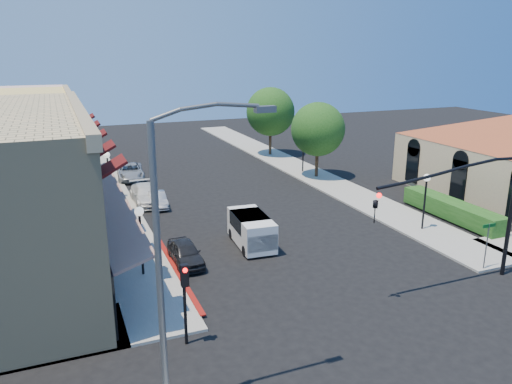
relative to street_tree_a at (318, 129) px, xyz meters
name	(u,v)px	position (x,y,z in m)	size (l,w,h in m)	color
ground	(386,321)	(-8.80, -22.00, -4.19)	(120.00, 120.00, 0.00)	black
sidewalk_left	(101,183)	(-17.55, 5.00, -4.13)	(3.50, 50.00, 0.12)	gray
sidewalk_right	(291,165)	(-0.05, 5.00, -4.13)	(3.50, 50.00, 0.12)	gray
curb_red_strip	(175,271)	(-15.70, -14.00, -4.19)	(0.25, 10.00, 0.06)	maroon
yellow_stucco_building	(3,146)	(-24.30, 4.00, -0.39)	(10.00, 12.00, 7.60)	#E4CE67
pink_stucco_building	(13,127)	(-24.30, 16.00, -0.69)	(10.00, 12.00, 7.00)	#C4A294
hedge	(451,219)	(2.90, -13.00, -4.19)	(1.40, 8.00, 1.10)	#1A4814
street_tree_a	(318,129)	(0.00, 0.00, 0.00)	(4.56, 4.56, 6.48)	#312313
street_tree_b	(270,112)	(0.00, 10.00, 0.35)	(4.94, 4.94, 7.02)	#312313
signal_mast_arm	(479,200)	(-2.94, -20.50, -0.11)	(8.01, 0.39, 6.00)	black
secondary_signal	(185,289)	(-16.80, -20.59, -1.88)	(0.28, 0.42, 3.32)	black
cobra_streetlight	(171,253)	(-17.95, -24.00, 1.07)	(3.60, 0.25, 9.31)	#595B5E
street_name_sign	(487,239)	(-1.30, -19.80, -2.50)	(0.80, 0.06, 2.50)	#595B5E
lamppost_left_near	(140,224)	(-17.30, -14.00, -1.46)	(0.44, 0.44, 3.57)	black
lamppost_left_far	(108,163)	(-17.30, 0.00, -1.46)	(0.44, 0.44, 3.57)	black
lamppost_right_near	(426,188)	(-0.30, -14.00, -1.46)	(0.44, 0.44, 3.57)	black
lamppost_right_far	(303,143)	(-0.30, 2.00, -1.46)	(0.44, 0.44, 3.57)	black
white_van	(252,229)	(-10.92, -12.35, -3.17)	(2.00, 4.12, 1.78)	white
parked_car_a	(185,253)	(-15.00, -13.34, -3.60)	(1.41, 3.50, 1.19)	black
parked_car_b	(157,200)	(-14.42, -3.14, -3.67)	(1.11, 3.20, 1.05)	#9EA0A3
parked_car_c	(146,194)	(-15.00, -2.00, -3.54)	(1.84, 4.54, 1.32)	silver
parked_car_d	(130,172)	(-15.00, 5.54, -3.55)	(2.14, 4.64, 1.29)	#A7A8AC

